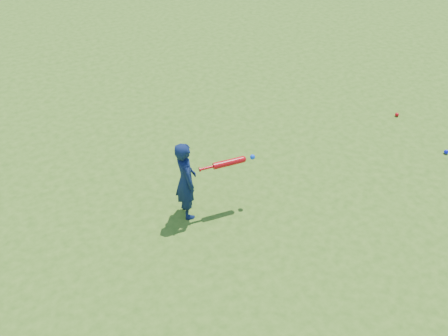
% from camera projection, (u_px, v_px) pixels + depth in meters
% --- Properties ---
extents(ground, '(80.00, 80.00, 0.00)m').
position_uv_depth(ground, '(226.00, 186.00, 6.82)').
color(ground, '#396618').
rests_on(ground, ground).
extents(child, '(0.31, 0.43, 1.08)m').
position_uv_depth(child, '(186.00, 180.00, 6.07)').
color(child, '#0D1B40').
rests_on(child, ground).
extents(ground_ball_red, '(0.06, 0.06, 0.06)m').
position_uv_depth(ground_ball_red, '(397.00, 115.00, 8.22)').
color(ground_ball_red, red).
rests_on(ground_ball_red, ground).
extents(ground_ball_blue, '(0.07, 0.07, 0.07)m').
position_uv_depth(ground_ball_blue, '(446.00, 152.00, 7.39)').
color(ground_ball_blue, '#0C10D2').
rests_on(ground_ball_blue, ground).
extents(bat_swing, '(0.73, 0.14, 0.08)m').
position_uv_depth(bat_swing, '(231.00, 162.00, 6.11)').
color(bat_swing, red).
rests_on(bat_swing, ground).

